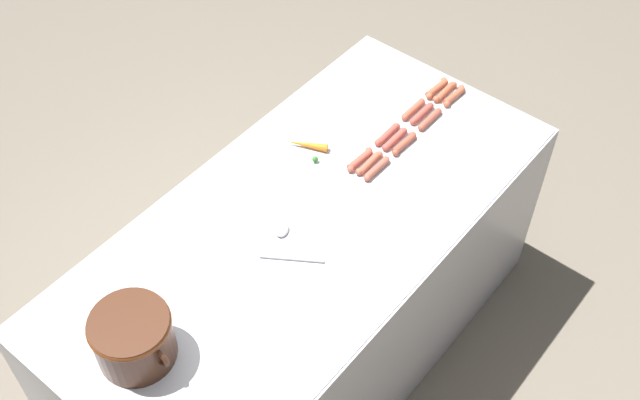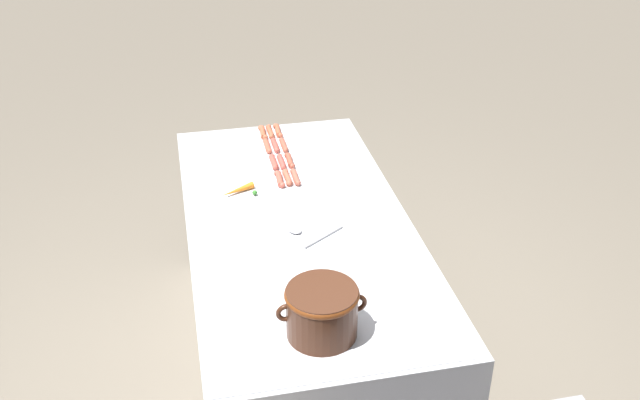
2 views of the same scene
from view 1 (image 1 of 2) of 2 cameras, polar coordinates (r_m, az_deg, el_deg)
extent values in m
plane|color=#756B5B|center=(3.54, -0.86, -10.47)|extent=(20.00, 20.00, 0.00)
cube|color=#BCBCC1|center=(3.18, -0.95, -6.48)|extent=(0.95, 1.97, 0.87)
cube|color=silver|center=(2.83, -1.06, -1.46)|extent=(0.93, 1.93, 0.00)
cylinder|color=#BD5C3F|center=(3.31, 9.54, 7.32)|extent=(0.03, 0.12, 0.03)
sphere|color=#BD5C3F|center=(3.35, 10.04, 7.85)|extent=(0.03, 0.03, 0.03)
sphere|color=#BD5C3F|center=(3.27, 9.02, 6.77)|extent=(0.03, 0.03, 0.03)
cylinder|color=#B85641|center=(3.19, 7.83, 5.72)|extent=(0.03, 0.12, 0.03)
sphere|color=#B85641|center=(3.23, 8.42, 6.27)|extent=(0.03, 0.03, 0.03)
sphere|color=#B85641|center=(3.16, 7.23, 5.16)|extent=(0.03, 0.03, 0.03)
cylinder|color=#B1523D|center=(3.08, 6.01, 4.02)|extent=(0.03, 0.12, 0.03)
sphere|color=#B1523D|center=(3.12, 6.60, 4.63)|extent=(0.03, 0.03, 0.03)
sphere|color=#B1523D|center=(3.05, 5.40, 3.39)|extent=(0.03, 0.03, 0.03)
cylinder|color=#B15A47|center=(2.98, 4.06, 2.24)|extent=(0.03, 0.12, 0.03)
sphere|color=#B15A47|center=(3.02, 4.71, 2.88)|extent=(0.03, 0.03, 0.03)
sphere|color=#B15A47|center=(2.95, 3.39, 1.59)|extent=(0.03, 0.03, 0.03)
cylinder|color=#BC5D3F|center=(3.32, 8.89, 7.61)|extent=(0.03, 0.12, 0.03)
sphere|color=#BC5D3F|center=(3.36, 9.48, 8.10)|extent=(0.03, 0.03, 0.03)
sphere|color=#BC5D3F|center=(3.29, 8.29, 7.11)|extent=(0.03, 0.03, 0.03)
cylinder|color=#BA5044|center=(3.21, 7.26, 6.12)|extent=(0.03, 0.12, 0.03)
sphere|color=#BA5044|center=(3.25, 7.86, 6.66)|extent=(0.03, 0.03, 0.03)
sphere|color=#BA5044|center=(3.18, 6.64, 5.58)|extent=(0.03, 0.03, 0.03)
cylinder|color=#BF5145|center=(3.10, 5.35, 4.33)|extent=(0.03, 0.12, 0.03)
sphere|color=#BF5145|center=(3.13, 6.00, 4.91)|extent=(0.03, 0.03, 0.03)
sphere|color=#BF5145|center=(3.06, 4.69, 3.74)|extent=(0.03, 0.03, 0.03)
cylinder|color=#B75D45|center=(3.00, 3.53, 2.64)|extent=(0.03, 0.12, 0.03)
sphere|color=#B75D45|center=(3.03, 4.24, 3.24)|extent=(0.03, 0.03, 0.03)
sphere|color=#B75D45|center=(2.97, 2.81, 2.02)|extent=(0.03, 0.03, 0.03)
cylinder|color=#BD5D3E|center=(3.34, 8.32, 7.89)|extent=(0.04, 0.12, 0.03)
sphere|color=#BD5D3E|center=(3.38, 8.82, 8.41)|extent=(0.03, 0.03, 0.03)
sphere|color=#BD5D3E|center=(3.30, 7.80, 7.35)|extent=(0.03, 0.03, 0.03)
cylinder|color=#BD5841|center=(3.23, 6.66, 6.43)|extent=(0.03, 0.12, 0.03)
sphere|color=#BD5841|center=(3.27, 7.25, 6.97)|extent=(0.03, 0.03, 0.03)
sphere|color=#BD5841|center=(3.19, 6.06, 5.88)|extent=(0.03, 0.03, 0.03)
cylinder|color=#B64F42|center=(3.11, 4.82, 4.68)|extent=(0.03, 0.12, 0.03)
sphere|color=#B64F42|center=(3.15, 5.48, 5.24)|extent=(0.03, 0.03, 0.03)
sphere|color=#B64F42|center=(3.08, 4.15, 4.10)|extent=(0.03, 0.03, 0.03)
cylinder|color=#BE5544|center=(3.01, 2.85, 2.88)|extent=(0.03, 0.12, 0.03)
sphere|color=#BE5544|center=(3.05, 3.48, 3.53)|extent=(0.03, 0.03, 0.03)
sphere|color=#BE5544|center=(2.98, 2.21, 2.22)|extent=(0.03, 0.03, 0.03)
cylinder|color=#472616|center=(2.50, -13.16, -9.54)|extent=(0.24, 0.24, 0.18)
torus|color=brown|center=(2.44, -13.47, -8.59)|extent=(0.25, 0.25, 0.03)
torus|color=#472616|center=(2.43, -11.31, -10.94)|extent=(0.07, 0.02, 0.07)
torus|color=#472616|center=(2.55, -15.04, -7.77)|extent=(0.07, 0.02, 0.07)
cylinder|color=#B7B7BC|center=(2.72, -2.02, -4.21)|extent=(0.19, 0.13, 0.01)
ellipsoid|color=#B7B7BC|center=(2.79, -2.76, -2.10)|extent=(0.08, 0.09, 0.02)
cone|color=orange|center=(3.06, -1.02, 3.97)|extent=(0.17, 0.10, 0.03)
sphere|color=#387F2D|center=(3.01, -0.35, 2.93)|extent=(0.02, 0.02, 0.02)
camera|label=2|loc=(2.13, -78.09, -7.50)|focal=40.88mm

